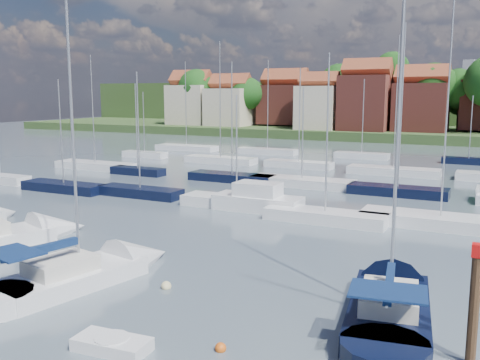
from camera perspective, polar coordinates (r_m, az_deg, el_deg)
The scene contains 14 objects.
ground at distance 59.54m, azimuth 14.60°, elevation 0.10°, with size 260.00×260.00×0.00m, color #43515B.
sailboat_left at distance 36.12m, azimuth -23.20°, elevation -5.64°, with size 6.66×11.78×15.54m.
sailboat_centre at distance 27.98m, azimuth -15.30°, elevation -9.46°, with size 5.26×11.67×15.37m.
sailboat_navy at distance 24.47m, azimuth 15.75°, elevation -12.24°, with size 4.80×12.07×16.25m.
tender at distance 20.65m, azimuth -13.48°, elevation -16.69°, with size 2.86×1.50×0.60m.
timber_piling at distance 20.46m, azimuth 23.53°, elevation -14.57°, with size 0.40×0.40×6.50m.
buoy_b at distance 25.69m, azimuth -23.29°, elevation -12.47°, with size 0.46×0.46×0.46m, color beige.
buoy_c at distance 27.84m, azimuth -21.86°, elevation -10.68°, with size 0.49×0.49×0.49m, color #D85914.
buoy_d at distance 20.23m, azimuth -2.09°, elevation -17.74°, with size 0.41×0.41×0.41m, color #D85914.
buoy_e at distance 26.15m, azimuth 12.34°, elevation -11.51°, with size 0.55×0.55×0.55m, color #D85914.
buoy_g at distance 26.17m, azimuth -7.87°, elevation -11.37°, with size 0.48×0.48×0.48m, color beige.
buoy_h at distance 34.04m, azimuth -22.53°, elevation -7.11°, with size 0.49×0.49×0.49m, color beige.
marina_field at distance 54.41m, azimuth 15.54°, elevation -0.33°, with size 79.62×41.41×15.93m.
far_shore_town at distance 150.69m, azimuth 22.82°, elevation 6.81°, with size 212.46×90.00×22.27m.
Camera 1 is at (11.71, -17.65, 9.18)m, focal length 40.00 mm.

